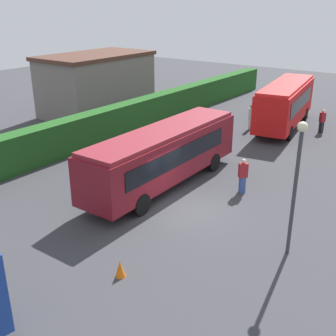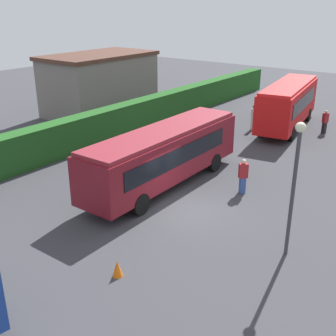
{
  "view_description": "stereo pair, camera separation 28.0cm",
  "coord_description": "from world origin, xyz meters",
  "px_view_note": "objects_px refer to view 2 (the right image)",
  "views": [
    {
      "loc": [
        -14.28,
        -9.33,
        8.83
      ],
      "look_at": [
        1.0,
        1.82,
        1.3
      ],
      "focal_mm": 45.03,
      "sensor_mm": 36.0,
      "label": 1
    },
    {
      "loc": [
        -14.11,
        -9.56,
        8.83
      ],
      "look_at": [
        1.0,
        1.82,
        1.3
      ],
      "focal_mm": 45.03,
      "sensor_mm": 36.0,
      "label": 2
    }
  ],
  "objects_px": {
    "person_left": "(243,175)",
    "lamppost": "(295,174)",
    "bus_maroon": "(164,153)",
    "person_center": "(253,117)",
    "traffic_cone": "(117,268)",
    "bus_red": "(288,103)",
    "person_right": "(325,121)"
  },
  "relations": [
    {
      "from": "person_center",
      "to": "person_left",
      "type": "bearing_deg",
      "value": -76.72
    },
    {
      "from": "person_center",
      "to": "traffic_cone",
      "type": "relative_size",
      "value": 3.03
    },
    {
      "from": "bus_maroon",
      "to": "person_right",
      "type": "distance_m",
      "value": 14.59
    },
    {
      "from": "person_left",
      "to": "lamppost",
      "type": "bearing_deg",
      "value": 0.11
    },
    {
      "from": "traffic_cone",
      "to": "lamppost",
      "type": "bearing_deg",
      "value": -40.33
    },
    {
      "from": "person_left",
      "to": "person_right",
      "type": "bearing_deg",
      "value": 135.37
    },
    {
      "from": "traffic_cone",
      "to": "person_center",
      "type": "bearing_deg",
      "value": 12.83
    },
    {
      "from": "bus_red",
      "to": "person_right",
      "type": "bearing_deg",
      "value": -89.69
    },
    {
      "from": "person_left",
      "to": "person_center",
      "type": "distance_m",
      "value": 11.31
    },
    {
      "from": "bus_red",
      "to": "person_left",
      "type": "distance_m",
      "value": 12.5
    },
    {
      "from": "person_right",
      "to": "traffic_cone",
      "type": "distance_m",
      "value": 21.23
    },
    {
      "from": "traffic_cone",
      "to": "lamppost",
      "type": "distance_m",
      "value": 6.95
    },
    {
      "from": "bus_maroon",
      "to": "person_center",
      "type": "distance_m",
      "value": 11.94
    },
    {
      "from": "bus_red",
      "to": "person_right",
      "type": "distance_m",
      "value": 2.9
    },
    {
      "from": "bus_red",
      "to": "person_center",
      "type": "height_order",
      "value": "bus_red"
    },
    {
      "from": "person_right",
      "to": "bus_red",
      "type": "bearing_deg",
      "value": 35.34
    },
    {
      "from": "person_left",
      "to": "lamppost",
      "type": "relative_size",
      "value": 0.35
    },
    {
      "from": "bus_maroon",
      "to": "traffic_cone",
      "type": "relative_size",
      "value": 17.42
    },
    {
      "from": "person_center",
      "to": "traffic_cone",
      "type": "height_order",
      "value": "person_center"
    },
    {
      "from": "person_left",
      "to": "person_right",
      "type": "xyz_separation_m",
      "value": [
        12.59,
        0.09,
        -0.05
      ]
    },
    {
      "from": "bus_red",
      "to": "person_center",
      "type": "distance_m",
      "value": 2.71
    },
    {
      "from": "person_right",
      "to": "lamppost",
      "type": "distance_m",
      "value": 17.04
    },
    {
      "from": "person_left",
      "to": "traffic_cone",
      "type": "height_order",
      "value": "person_left"
    },
    {
      "from": "person_right",
      "to": "person_center",
      "type": "bearing_deg",
      "value": 52.56
    },
    {
      "from": "person_center",
      "to": "person_right",
      "type": "distance_m",
      "value": 5.01
    },
    {
      "from": "person_center",
      "to": "lamppost",
      "type": "relative_size",
      "value": 0.36
    },
    {
      "from": "traffic_cone",
      "to": "lamppost",
      "type": "xyz_separation_m",
      "value": [
        4.81,
        -4.08,
        2.92
      ]
    },
    {
      "from": "lamppost",
      "to": "person_right",
      "type": "bearing_deg",
      "value": 13.45
    },
    {
      "from": "person_left",
      "to": "traffic_cone",
      "type": "relative_size",
      "value": 2.94
    },
    {
      "from": "bus_maroon",
      "to": "person_center",
      "type": "relative_size",
      "value": 5.76
    },
    {
      "from": "bus_maroon",
      "to": "bus_red",
      "type": "distance_m",
      "value": 13.71
    },
    {
      "from": "bus_maroon",
      "to": "person_right",
      "type": "height_order",
      "value": "bus_maroon"
    }
  ]
}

